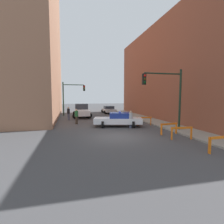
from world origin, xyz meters
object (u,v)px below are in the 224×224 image
(pedestrian_sidewalk, at_px, (131,119))
(barrier_mid, at_px, (182,131))
(white_truck, at_px, (82,111))
(traffic_light_far, at_px, (71,94))
(barrier_back, at_px, (169,127))
(pedestrian_crossing, at_px, (77,116))
(police_car, at_px, (118,119))
(pedestrian_corner, at_px, (68,113))
(traffic_light_near, at_px, (168,90))
(parked_car_near, at_px, (109,109))
(barrier_corner, at_px, (144,120))
(barrier_front, at_px, (221,141))

(pedestrian_sidewalk, distance_m, barrier_mid, 5.52)
(white_truck, distance_m, pedestrian_sidewalk, 10.80)
(traffic_light_far, bearing_deg, barrier_back, -64.57)
(pedestrian_crossing, bearing_deg, barrier_back, -6.13)
(white_truck, distance_m, barrier_mid, 16.32)
(police_car, height_order, pedestrian_corner, pedestrian_corner)
(traffic_light_near, relative_size, traffic_light_far, 1.00)
(white_truck, height_order, pedestrian_sidewalk, white_truck)
(pedestrian_sidewalk, bearing_deg, barrier_mid, 6.20)
(traffic_light_far, distance_m, parked_car_near, 7.52)
(police_car, height_order, parked_car_near, police_car)
(pedestrian_corner, bearing_deg, police_car, -172.39)
(barrier_back, bearing_deg, barrier_corner, 92.54)
(traffic_light_far, height_order, white_truck, traffic_light_far)
(barrier_back, bearing_deg, barrier_front, -87.79)
(barrier_corner, bearing_deg, traffic_light_near, -76.94)
(white_truck, xyz_separation_m, parked_car_near, (5.07, 4.60, -0.23))
(traffic_light_far, bearing_deg, police_car, -68.14)
(parked_car_near, bearing_deg, white_truck, -137.31)
(barrier_mid, xyz_separation_m, barrier_back, (0.08, 1.74, 0.00))
(traffic_light_far, xyz_separation_m, barrier_front, (7.66, -20.45, -2.78))
(pedestrian_corner, xyz_separation_m, barrier_front, (8.00, -15.40, -0.24))
(barrier_front, bearing_deg, white_truck, 108.63)
(police_car, distance_m, pedestrian_corner, 7.93)
(traffic_light_far, xyz_separation_m, pedestrian_corner, (-0.34, -5.04, -2.54))
(parked_car_near, bearing_deg, barrier_mid, -87.21)
(white_truck, bearing_deg, parked_car_near, 43.87)
(police_car, height_order, pedestrian_sidewalk, pedestrian_sidewalk)
(police_car, height_order, barrier_mid, police_car)
(police_car, height_order, white_truck, white_truck)
(parked_car_near, bearing_deg, pedestrian_corner, -132.71)
(barrier_mid, height_order, barrier_corner, same)
(traffic_light_far, bearing_deg, pedestrian_corner, -93.83)
(police_car, xyz_separation_m, barrier_mid, (2.86, -6.17, -0.11))
(white_truck, height_order, parked_car_near, white_truck)
(traffic_light_near, distance_m, parked_car_near, 17.22)
(pedestrian_sidewalk, bearing_deg, traffic_light_far, -169.99)
(traffic_light_far, distance_m, pedestrian_crossing, 9.06)
(pedestrian_corner, bearing_deg, barrier_back, -174.10)
(pedestrian_corner, distance_m, barrier_mid, 14.64)
(barrier_back, bearing_deg, police_car, 123.63)
(pedestrian_corner, relative_size, barrier_mid, 1.04)
(police_car, distance_m, barrier_front, 9.66)
(police_car, height_order, pedestrian_crossing, pedestrian_crossing)
(police_car, xyz_separation_m, barrier_corner, (2.75, -0.06, -0.11))
(pedestrian_corner, xyz_separation_m, pedestrian_sidewalk, (5.83, -7.26, 0.00))
(white_truck, bearing_deg, pedestrian_crossing, -97.10)
(pedestrian_sidewalk, height_order, barrier_back, pedestrian_sidewalk)
(pedestrian_crossing, bearing_deg, pedestrian_sidewalk, 3.16)
(white_truck, distance_m, barrier_back, 14.74)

